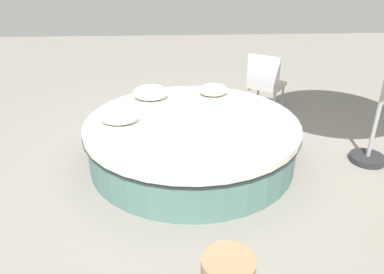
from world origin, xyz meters
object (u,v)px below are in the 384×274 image
at_px(throw_pillow_0, 213,90).
at_px(throw_pillow_2, 119,117).
at_px(round_bed, 192,140).
at_px(patio_chair, 265,80).
at_px(throw_pillow_1, 150,92).

xyz_separation_m(throw_pillow_0, throw_pillow_2, (1.24, 0.91, 0.00)).
height_order(round_bed, throw_pillow_0, throw_pillow_0).
xyz_separation_m(throw_pillow_0, patio_chair, (-0.92, -0.68, -0.09)).
distance_m(throw_pillow_1, patio_chair, 1.98).
relative_size(round_bed, throw_pillow_1, 5.47).
bearing_deg(round_bed, throw_pillow_0, -112.11).
bearing_deg(round_bed, throw_pillow_1, -54.83).
bearing_deg(throw_pillow_1, throw_pillow_0, -173.24).
bearing_deg(round_bed, patio_chair, -129.35).
relative_size(throw_pillow_0, throw_pillow_2, 0.88).
bearing_deg(throw_pillow_1, throw_pillow_2, 67.06).
xyz_separation_m(round_bed, throw_pillow_1, (0.54, -0.77, 0.38)).
bearing_deg(round_bed, throw_pillow_2, 2.45).
distance_m(throw_pillow_2, patio_chair, 2.68).
height_order(round_bed, throw_pillow_1, throw_pillow_1).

